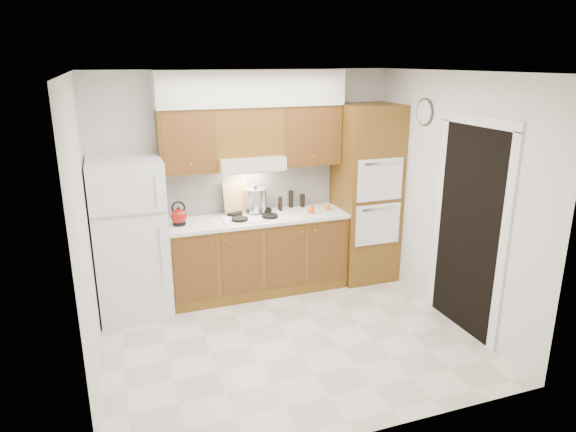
# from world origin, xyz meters

# --- Properties ---
(floor) EXTENTS (3.60, 3.60, 0.00)m
(floor) POSITION_xyz_m (0.00, 0.00, 0.00)
(floor) COLOR beige
(floor) RESTS_ON ground
(ceiling) EXTENTS (3.60, 3.60, 0.00)m
(ceiling) POSITION_xyz_m (0.00, 0.00, 2.60)
(ceiling) COLOR white
(ceiling) RESTS_ON wall_back
(wall_back) EXTENTS (3.60, 0.02, 2.60)m
(wall_back) POSITION_xyz_m (0.00, 1.50, 1.30)
(wall_back) COLOR silver
(wall_back) RESTS_ON floor
(wall_left) EXTENTS (0.02, 3.00, 2.60)m
(wall_left) POSITION_xyz_m (-1.80, 0.00, 1.30)
(wall_left) COLOR silver
(wall_left) RESTS_ON floor
(wall_right) EXTENTS (0.02, 3.00, 2.60)m
(wall_right) POSITION_xyz_m (1.80, 0.00, 1.30)
(wall_right) COLOR silver
(wall_right) RESTS_ON floor
(fridge) EXTENTS (0.75, 0.72, 1.72)m
(fridge) POSITION_xyz_m (-1.41, 1.14, 0.86)
(fridge) COLOR white
(fridge) RESTS_ON floor
(base_cabinets) EXTENTS (2.11, 0.60, 0.90)m
(base_cabinets) POSITION_xyz_m (0.02, 1.20, 0.45)
(base_cabinets) COLOR brown
(base_cabinets) RESTS_ON floor
(countertop) EXTENTS (2.13, 0.62, 0.04)m
(countertop) POSITION_xyz_m (0.03, 1.19, 0.92)
(countertop) COLOR white
(countertop) RESTS_ON base_cabinets
(backsplash) EXTENTS (2.11, 0.03, 0.56)m
(backsplash) POSITION_xyz_m (0.02, 1.49, 1.22)
(backsplash) COLOR white
(backsplash) RESTS_ON countertop
(oven_cabinet) EXTENTS (0.70, 0.65, 2.20)m
(oven_cabinet) POSITION_xyz_m (1.44, 1.18, 1.10)
(oven_cabinet) COLOR brown
(oven_cabinet) RESTS_ON floor
(upper_cab_left) EXTENTS (0.63, 0.33, 0.70)m
(upper_cab_left) POSITION_xyz_m (-0.71, 1.33, 1.85)
(upper_cab_left) COLOR brown
(upper_cab_left) RESTS_ON wall_back
(upper_cab_right) EXTENTS (0.73, 0.33, 0.70)m
(upper_cab_right) POSITION_xyz_m (0.72, 1.33, 1.85)
(upper_cab_right) COLOR brown
(upper_cab_right) RESTS_ON wall_back
(range_hood) EXTENTS (0.75, 0.45, 0.15)m
(range_hood) POSITION_xyz_m (-0.02, 1.27, 1.57)
(range_hood) COLOR silver
(range_hood) RESTS_ON wall_back
(upper_cab_over_hood) EXTENTS (0.75, 0.33, 0.55)m
(upper_cab_over_hood) POSITION_xyz_m (-0.02, 1.33, 1.92)
(upper_cab_over_hood) COLOR brown
(upper_cab_over_hood) RESTS_ON range_hood
(soffit) EXTENTS (2.13, 0.36, 0.40)m
(soffit) POSITION_xyz_m (0.03, 1.32, 2.40)
(soffit) COLOR silver
(soffit) RESTS_ON wall_back
(cooktop) EXTENTS (0.74, 0.50, 0.01)m
(cooktop) POSITION_xyz_m (-0.02, 1.21, 0.95)
(cooktop) COLOR white
(cooktop) RESTS_ON countertop
(doorway) EXTENTS (0.02, 0.90, 2.10)m
(doorway) POSITION_xyz_m (1.79, -0.35, 1.05)
(doorway) COLOR black
(doorway) RESTS_ON floor
(wall_clock) EXTENTS (0.02, 0.30, 0.30)m
(wall_clock) POSITION_xyz_m (1.79, 0.55, 2.15)
(wall_clock) COLOR #3F3833
(wall_clock) RESTS_ON wall_right
(kettle) EXTENTS (0.20, 0.20, 0.18)m
(kettle) POSITION_xyz_m (-0.87, 1.18, 1.04)
(kettle) COLOR maroon
(kettle) RESTS_ON countertop
(cutting_board) EXTENTS (0.32, 0.15, 0.41)m
(cutting_board) POSITION_xyz_m (-0.17, 1.39, 1.14)
(cutting_board) COLOR tan
(cutting_board) RESTS_ON countertop
(stock_pot) EXTENTS (0.30, 0.30, 0.27)m
(stock_pot) POSITION_xyz_m (0.06, 1.34, 1.10)
(stock_pot) COLOR silver
(stock_pot) RESTS_ON cooktop
(condiment_a) EXTENTS (0.07, 0.07, 0.21)m
(condiment_a) POSITION_xyz_m (0.54, 1.45, 1.04)
(condiment_a) COLOR black
(condiment_a) RESTS_ON countertop
(condiment_b) EXTENTS (0.07, 0.07, 0.17)m
(condiment_b) POSITION_xyz_m (0.37, 1.34, 1.03)
(condiment_b) COLOR black
(condiment_b) RESTS_ON countertop
(condiment_c) EXTENTS (0.08, 0.08, 0.16)m
(condiment_c) POSITION_xyz_m (0.69, 1.41, 1.02)
(condiment_c) COLOR black
(condiment_c) RESTS_ON countertop
(orange_near) EXTENTS (0.08, 0.08, 0.07)m
(orange_near) POSITION_xyz_m (0.92, 1.17, 0.98)
(orange_near) COLOR orange
(orange_near) RESTS_ON countertop
(orange_far) EXTENTS (0.11, 0.11, 0.09)m
(orange_far) POSITION_xyz_m (0.68, 1.12, 0.98)
(orange_far) COLOR #FF560D
(orange_far) RESTS_ON countertop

